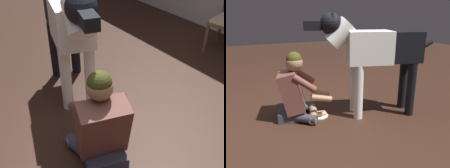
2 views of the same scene
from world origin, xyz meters
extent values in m
plane|color=#352016|center=(0.00, 0.00, 0.00)|extent=(15.56, 15.56, 0.00)
cube|color=#38394A|center=(0.05, -0.25, 0.06)|extent=(0.33, 0.40, 0.12)
cylinder|color=#38394A|center=(-0.14, -0.35, 0.07)|extent=(0.41, 0.17, 0.11)
cylinder|color=#A07A58|center=(-0.27, -0.24, 0.06)|extent=(0.17, 0.37, 0.09)
cylinder|color=#38394A|center=(-0.05, -0.06, 0.07)|extent=(0.37, 0.35, 0.11)
cylinder|color=#A07A58|center=(-0.22, -0.08, 0.06)|extent=(0.22, 0.37, 0.09)
cube|color=brown|center=(0.00, -0.23, 0.37)|extent=(0.42, 0.48, 0.53)
cylinder|color=brown|center=(-0.20, -0.36, 0.51)|extent=(0.30, 0.16, 0.24)
cylinder|color=#A07A58|center=(-0.38, -0.25, 0.30)|extent=(0.27, 0.18, 0.12)
cylinder|color=brown|center=(-0.10, -0.02, 0.51)|extent=(0.30, 0.16, 0.24)
cylinder|color=#A07A58|center=(-0.31, -0.01, 0.30)|extent=(0.28, 0.11, 0.12)
sphere|color=#A07A58|center=(-0.05, -0.22, 0.73)|extent=(0.21, 0.21, 0.21)
sphere|color=#393C15|center=(-0.05, -0.22, 0.77)|extent=(0.19, 0.19, 0.19)
cylinder|color=silver|center=(-0.76, 0.13, 0.35)|extent=(0.11, 0.11, 0.69)
cylinder|color=silver|center=(-0.83, -0.12, 0.35)|extent=(0.11, 0.11, 0.69)
cylinder|color=black|center=(-1.43, 0.33, 0.35)|extent=(0.11, 0.11, 0.69)
cylinder|color=black|center=(-1.50, 0.09, 0.35)|extent=(0.11, 0.11, 0.69)
cube|color=silver|center=(-0.94, 0.05, 0.90)|extent=(0.63, 0.50, 0.40)
cube|color=black|center=(-1.34, 0.17, 0.90)|extent=(0.56, 0.46, 0.38)
cylinder|color=silver|center=(-0.59, -0.06, 1.07)|extent=(0.45, 0.35, 0.40)
sphere|color=black|center=(-0.48, -0.09, 1.18)|extent=(0.27, 0.27, 0.27)
cube|color=black|center=(-0.27, -0.15, 1.16)|extent=(0.23, 0.17, 0.11)
cone|color=black|center=(-0.47, -0.01, 1.28)|extent=(0.12, 0.12, 0.12)
cone|color=black|center=(-0.52, -0.16, 1.28)|extent=(0.12, 0.12, 0.12)
cylinder|color=black|center=(-1.59, 0.24, 0.86)|extent=(0.35, 0.15, 0.23)
cylinder|color=silver|center=(-0.32, -0.14, 0.01)|extent=(0.24, 0.24, 0.01)
cylinder|color=#E4B372|center=(-0.32, -0.16, 0.04)|extent=(0.19, 0.06, 0.05)
cylinder|color=#E4B372|center=(-0.31, -0.12, 0.04)|extent=(0.19, 0.06, 0.05)
cylinder|color=maroon|center=(-0.32, -0.14, 0.04)|extent=(0.19, 0.05, 0.04)
camera|label=1|loc=(1.44, -1.18, 1.94)|focal=46.42mm
camera|label=2|loc=(0.64, 2.46, 1.31)|focal=36.68mm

